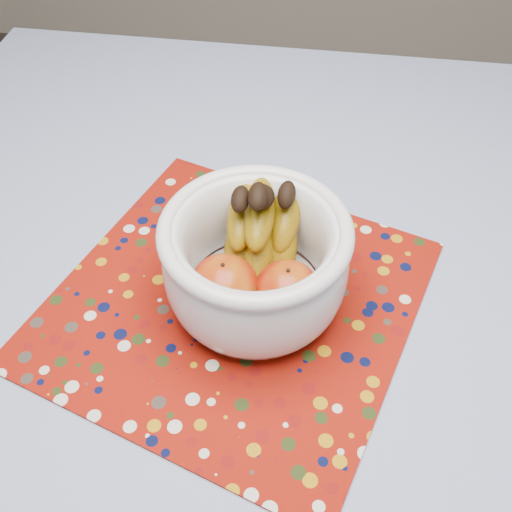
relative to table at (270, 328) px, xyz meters
name	(u,v)px	position (x,y,z in m)	size (l,w,h in m)	color
table	(270,328)	(0.00, 0.00, 0.00)	(1.20, 1.20, 0.75)	olive
tablecloth	(271,293)	(0.00, 0.00, 0.08)	(1.32, 1.32, 0.01)	#6578A9
placemat	(234,301)	(-0.05, -0.03, 0.09)	(0.45, 0.45, 0.00)	maroon
fruit_bowl	(257,257)	(-0.02, -0.02, 0.17)	(0.23, 0.24, 0.18)	silver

